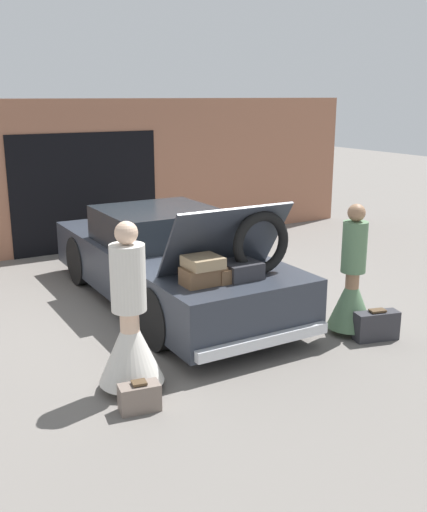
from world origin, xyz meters
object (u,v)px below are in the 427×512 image
(car, at_px, (168,261))
(suitcase_beside_right_person, at_px, (376,326))
(suitcase_beside_left_person, at_px, (140,397))
(person_left, at_px, (130,332))
(person_right, at_px, (352,288))

(car, distance_m, suitcase_beside_right_person, 2.96)
(car, distance_m, suitcase_beside_left_person, 3.07)
(car, height_order, person_left, person_left)
(person_left, bearing_deg, car, 155.15)
(car, relative_size, suitcase_beside_right_person, 8.44)
(person_right, distance_m, suitcase_beside_left_person, 3.08)
(person_right, height_order, suitcase_beside_left_person, person_right)
(car, relative_size, person_right, 2.97)
(suitcase_beside_right_person, bearing_deg, suitcase_beside_left_person, -177.67)
(person_left, distance_m, person_right, 2.91)
(person_right, distance_m, suitcase_beside_right_person, 0.53)
(suitcase_beside_left_person, bearing_deg, person_right, 8.64)
(car, xyz_separation_m, person_left, (-1.46, -2.16, 0.01))
(person_left, distance_m, suitcase_beside_left_person, 0.66)
(car, bearing_deg, person_left, -124.04)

